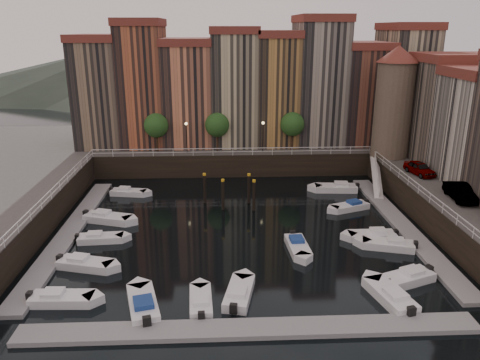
{
  "coord_description": "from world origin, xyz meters",
  "views": [
    {
      "loc": [
        -1.83,
        -42.75,
        18.73
      ],
      "look_at": [
        0.36,
        4.0,
        3.52
      ],
      "focal_mm": 35.0,
      "sensor_mm": 36.0,
      "label": 1
    }
  ],
  "objects_px": {
    "mooring_pilings": "(232,192)",
    "car_a": "(420,169)",
    "corner_tower": "(394,101)",
    "boat_left_2": "(100,238)",
    "boat_left_1": "(84,264)",
    "gangway": "(377,175)",
    "car_b": "(460,193)",
    "boat_left_0": "(61,299)"
  },
  "relations": [
    {
      "from": "gangway",
      "to": "boat_left_0",
      "type": "xyz_separation_m",
      "value": [
        -30.36,
        -23.1,
        -1.55
      ]
    },
    {
      "from": "gangway",
      "to": "car_a",
      "type": "bearing_deg",
      "value": -46.07
    },
    {
      "from": "boat_left_1",
      "to": "corner_tower",
      "type": "bearing_deg",
      "value": 49.37
    },
    {
      "from": "corner_tower",
      "to": "boat_left_1",
      "type": "xyz_separation_m",
      "value": [
        -32.96,
        -22.41,
        -9.82
      ]
    },
    {
      "from": "gangway",
      "to": "corner_tower",
      "type": "bearing_deg",
      "value": 57.2
    },
    {
      "from": "corner_tower",
      "to": "mooring_pilings",
      "type": "relative_size",
      "value": 2.43
    },
    {
      "from": "mooring_pilings",
      "to": "car_a",
      "type": "bearing_deg",
      "value": 2.5
    },
    {
      "from": "gangway",
      "to": "boat_left_0",
      "type": "height_order",
      "value": "gangway"
    },
    {
      "from": "corner_tower",
      "to": "boat_left_2",
      "type": "xyz_separation_m",
      "value": [
        -32.91,
        -17.43,
        -9.86
      ]
    },
    {
      "from": "mooring_pilings",
      "to": "corner_tower",
      "type": "bearing_deg",
      "value": 23.96
    },
    {
      "from": "gangway",
      "to": "boat_left_1",
      "type": "relative_size",
      "value": 1.69
    },
    {
      "from": "boat_left_0",
      "to": "boat_left_1",
      "type": "xyz_separation_m",
      "value": [
        0.3,
        5.19,
        0.01
      ]
    },
    {
      "from": "car_a",
      "to": "boat_left_1",
      "type": "bearing_deg",
      "value": -169.66
    },
    {
      "from": "car_a",
      "to": "corner_tower",
      "type": "bearing_deg",
      "value": 81.64
    },
    {
      "from": "corner_tower",
      "to": "car_a",
      "type": "bearing_deg",
      "value": -85.69
    },
    {
      "from": "mooring_pilings",
      "to": "boat_left_1",
      "type": "xyz_separation_m",
      "value": [
        -12.57,
        -13.35,
        -1.28
      ]
    },
    {
      "from": "corner_tower",
      "to": "gangway",
      "type": "height_order",
      "value": "corner_tower"
    },
    {
      "from": "mooring_pilings",
      "to": "boat_left_1",
      "type": "distance_m",
      "value": 18.38
    },
    {
      "from": "boat_left_2",
      "to": "car_b",
      "type": "bearing_deg",
      "value": -1.66
    },
    {
      "from": "boat_left_2",
      "to": "car_b",
      "type": "height_order",
      "value": "car_b"
    },
    {
      "from": "corner_tower",
      "to": "car_b",
      "type": "distance_m",
      "value": 17.53
    },
    {
      "from": "boat_left_2",
      "to": "car_b",
      "type": "relative_size",
      "value": 0.92
    },
    {
      "from": "car_b",
      "to": "boat_left_1",
      "type": "bearing_deg",
      "value": -165.39
    },
    {
      "from": "corner_tower",
      "to": "car_a",
      "type": "distance_m",
      "value": 10.42
    },
    {
      "from": "gangway",
      "to": "boat_left_1",
      "type": "bearing_deg",
      "value": -149.21
    },
    {
      "from": "boat_left_2",
      "to": "gangway",
      "type": "bearing_deg",
      "value": 19.7
    },
    {
      "from": "gangway",
      "to": "car_b",
      "type": "bearing_deg",
      "value": -71.12
    },
    {
      "from": "boat_left_1",
      "to": "car_b",
      "type": "relative_size",
      "value": 1.05
    },
    {
      "from": "gangway",
      "to": "mooring_pilings",
      "type": "relative_size",
      "value": 1.47
    },
    {
      "from": "boat_left_1",
      "to": "car_a",
      "type": "distance_m",
      "value": 36.64
    },
    {
      "from": "corner_tower",
      "to": "car_b",
      "type": "bearing_deg",
      "value": -86.05
    },
    {
      "from": "boat_left_2",
      "to": "car_a",
      "type": "xyz_separation_m",
      "value": [
        33.52,
        9.28,
        3.4
      ]
    },
    {
      "from": "car_b",
      "to": "gangway",
      "type": "bearing_deg",
      "value": 113.27
    },
    {
      "from": "car_a",
      "to": "mooring_pilings",
      "type": "bearing_deg",
      "value": 169.83
    },
    {
      "from": "boat_left_2",
      "to": "car_b",
      "type": "xyz_separation_m",
      "value": [
        34.03,
        1.16,
        3.44
      ]
    },
    {
      "from": "mooring_pilings",
      "to": "boat_left_2",
      "type": "relative_size",
      "value": 1.31
    },
    {
      "from": "boat_left_2",
      "to": "car_a",
      "type": "relative_size",
      "value": 1.01
    },
    {
      "from": "boat_left_0",
      "to": "car_b",
      "type": "xyz_separation_m",
      "value": [
        34.39,
        11.33,
        3.41
      ]
    },
    {
      "from": "boat_left_0",
      "to": "car_b",
      "type": "distance_m",
      "value": 36.37
    },
    {
      "from": "corner_tower",
      "to": "mooring_pilings",
      "type": "bearing_deg",
      "value": -156.04
    },
    {
      "from": "corner_tower",
      "to": "boat_left_0",
      "type": "relative_size",
      "value": 2.91
    },
    {
      "from": "mooring_pilings",
      "to": "car_a",
      "type": "relative_size",
      "value": 1.33
    }
  ]
}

